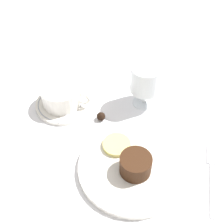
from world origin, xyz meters
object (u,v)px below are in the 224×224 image
at_px(coffee_cup, 62,95).
at_px(dessert_cake, 136,165).
at_px(dinner_plate, 132,167).
at_px(fork, 212,171).
at_px(wine_glass, 146,80).

distance_m(coffee_cup, dessert_cake, 0.27).
xyz_separation_m(dinner_plate, fork, (0.17, 0.04, -0.01)).
bearing_deg(fork, coffee_cup, 164.53).
distance_m(dinner_plate, fork, 0.17).
xyz_separation_m(coffee_cup, wine_glass, (0.20, 0.06, 0.04)).
height_order(dinner_plate, fork, dinner_plate).
relative_size(coffee_cup, wine_glass, 1.07).
relative_size(dinner_plate, fork, 1.31).
relative_size(dinner_plate, wine_glass, 1.97).
bearing_deg(dinner_plate, dessert_cake, -50.39).
height_order(dinner_plate, dessert_cake, dessert_cake).
distance_m(wine_glass, dessert_cake, 0.22).
bearing_deg(dinner_plate, fork, 13.02).
xyz_separation_m(dinner_plate, wine_glass, (-0.01, 0.21, 0.07)).
relative_size(wine_glass, fork, 0.66).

